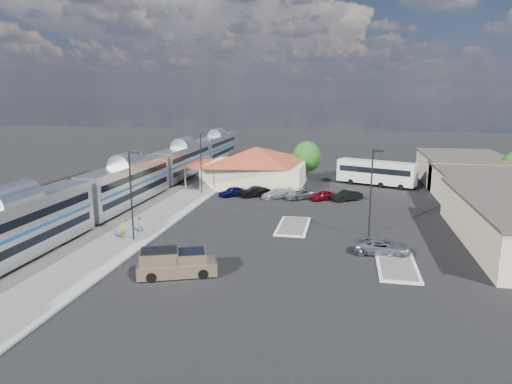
% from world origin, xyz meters
% --- Properties ---
extents(ground, '(280.00, 280.00, 0.00)m').
position_xyz_m(ground, '(0.00, 0.00, 0.00)').
color(ground, black).
rests_on(ground, ground).
extents(railbed, '(16.00, 100.00, 0.12)m').
position_xyz_m(railbed, '(-21.00, 8.00, 0.06)').
color(railbed, '#4C4944').
rests_on(railbed, ground).
extents(platform, '(5.50, 92.00, 0.18)m').
position_xyz_m(platform, '(-12.00, 6.00, 0.09)').
color(platform, gray).
rests_on(platform, ground).
extents(passenger_train, '(3.00, 104.00, 5.55)m').
position_xyz_m(passenger_train, '(-18.00, 7.19, 2.87)').
color(passenger_train, silver).
rests_on(passenger_train, ground).
extents(freight_cars, '(2.80, 46.00, 4.00)m').
position_xyz_m(freight_cars, '(-24.00, 3.12, 1.93)').
color(freight_cars, black).
rests_on(freight_cars, ground).
extents(station_depot, '(18.35, 12.24, 6.20)m').
position_xyz_m(station_depot, '(-4.56, 24.00, 3.13)').
color(station_depot, '#C8B992').
rests_on(station_depot, ground).
extents(buildings_east, '(14.40, 51.40, 4.80)m').
position_xyz_m(buildings_east, '(28.00, 14.28, 2.27)').
color(buildings_east, '#C6B28C').
rests_on(buildings_east, ground).
extents(traffic_island_south, '(3.30, 7.50, 0.21)m').
position_xyz_m(traffic_island_south, '(4.00, 2.00, 0.10)').
color(traffic_island_south, silver).
rests_on(traffic_island_south, ground).
extents(traffic_island_north, '(3.30, 7.50, 0.21)m').
position_xyz_m(traffic_island_north, '(14.00, -8.00, 0.10)').
color(traffic_island_north, silver).
rests_on(traffic_island_north, ground).
extents(lamp_plat_s, '(1.08, 0.25, 9.00)m').
position_xyz_m(lamp_plat_s, '(-10.90, -6.00, 5.34)').
color(lamp_plat_s, black).
rests_on(lamp_plat_s, ground).
extents(lamp_plat_n, '(1.08, 0.25, 9.00)m').
position_xyz_m(lamp_plat_n, '(-10.90, 16.00, 5.34)').
color(lamp_plat_n, black).
rests_on(lamp_plat_n, ground).
extents(lamp_lot, '(1.08, 0.25, 9.00)m').
position_xyz_m(lamp_lot, '(12.10, 0.00, 5.34)').
color(lamp_lot, black).
rests_on(lamp_lot, ground).
extents(tree_depot, '(4.71, 4.71, 6.63)m').
position_xyz_m(tree_depot, '(3.00, 30.00, 4.02)').
color(tree_depot, '#382314').
rests_on(tree_depot, ground).
extents(pickup_truck, '(6.66, 4.37, 2.16)m').
position_xyz_m(pickup_truck, '(-3.59, -13.46, 1.03)').
color(pickup_truck, '#A28463').
rests_on(pickup_truck, ground).
extents(suv, '(5.24, 2.71, 1.41)m').
position_xyz_m(suv, '(12.98, -5.15, 0.71)').
color(suv, '#999BA1').
rests_on(suv, ground).
extents(coach_bus, '(12.42, 7.04, 3.95)m').
position_xyz_m(coach_bus, '(14.27, 27.41, 2.27)').
color(coach_bus, white).
rests_on(coach_bus, ground).
extents(person_a, '(0.70, 0.82, 1.90)m').
position_xyz_m(person_a, '(-12.22, -5.77, 1.13)').
color(person_a, '#CCCE40').
rests_on(person_a, platform).
extents(person_b, '(0.86, 0.96, 1.61)m').
position_xyz_m(person_b, '(-11.64, -3.21, 0.99)').
color(person_b, silver).
rests_on(person_b, platform).
extents(parked_car_a, '(4.12, 4.00, 1.40)m').
position_xyz_m(parked_car_a, '(-6.28, 15.59, 0.70)').
color(parked_car_a, '#0D0F41').
rests_on(parked_car_a, ground).
extents(parked_car_b, '(4.51, 3.91, 1.47)m').
position_xyz_m(parked_car_b, '(-3.08, 15.89, 0.74)').
color(parked_car_b, black).
rests_on(parked_car_b, ground).
extents(parked_car_c, '(4.82, 4.67, 1.39)m').
position_xyz_m(parked_car_c, '(0.12, 15.59, 0.69)').
color(parked_car_c, silver).
rests_on(parked_car_c, ground).
extents(parked_car_d, '(5.21, 4.85, 1.36)m').
position_xyz_m(parked_car_d, '(3.32, 15.89, 0.68)').
color(parked_car_d, gray).
rests_on(parked_car_d, ground).
extents(parked_car_e, '(3.99, 3.65, 1.32)m').
position_xyz_m(parked_car_e, '(6.52, 15.59, 0.66)').
color(parked_car_e, maroon).
rests_on(parked_car_e, ground).
extents(parked_car_f, '(4.51, 3.89, 1.47)m').
position_xyz_m(parked_car_f, '(9.72, 15.89, 0.73)').
color(parked_car_f, black).
rests_on(parked_car_f, ground).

